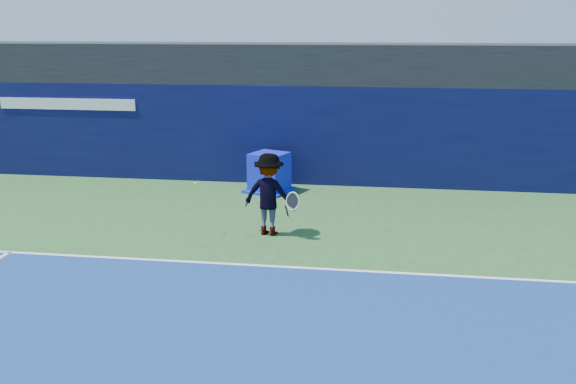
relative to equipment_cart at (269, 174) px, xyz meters
name	(u,v)px	position (x,y,z in m)	size (l,w,h in m)	color
ground	(194,332)	(0.37, -9.04, -0.52)	(80.00, 80.00, 0.00)	#2B5B29
baseline	(236,264)	(0.37, -6.04, -0.51)	(24.00, 0.10, 0.01)	white
stadium_band	(294,63)	(0.37, 2.46, 3.08)	(36.00, 3.00, 1.20)	black
back_wall_assembly	(289,133)	(0.37, 1.46, 0.98)	(36.00, 1.03, 3.00)	#0A0C38
equipment_cart	(269,174)	(0.00, 0.00, 0.00)	(1.55, 1.55, 1.15)	#0D15C3
tennis_player	(269,194)	(0.69, -3.95, 0.43)	(1.44, 0.92, 1.92)	silver
tennis_ball	(196,183)	(-0.98, -4.20, 0.70)	(0.07, 0.07, 0.07)	#CBE419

